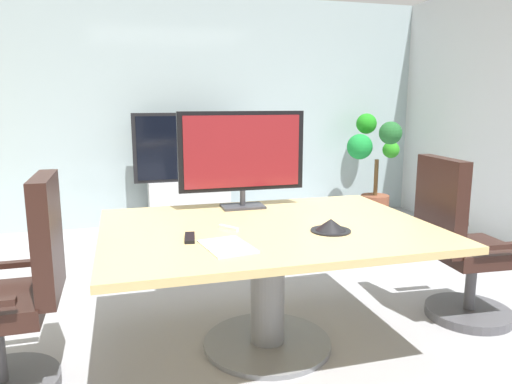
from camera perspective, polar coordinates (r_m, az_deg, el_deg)
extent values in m
plane|color=#99999E|center=(3.09, 1.66, -17.01)|extent=(7.17, 7.17, 0.00)
cube|color=#9EB2B7|center=(5.75, -7.58, 9.48)|extent=(5.76, 0.10, 2.63)
cube|color=tan|center=(2.74, 1.42, -4.44)|extent=(1.85, 1.35, 0.04)
cylinder|color=slate|center=(2.86, 1.38, -11.60)|extent=(0.20, 0.20, 0.70)
cylinder|color=slate|center=(3.01, 1.35, -17.50)|extent=(0.76, 0.76, 0.03)
cube|color=black|center=(2.56, -23.60, -4.88)|extent=(0.09, 0.46, 0.60)
cube|color=black|center=(2.90, -27.58, -7.71)|extent=(0.28, 0.05, 0.03)
cylinder|color=#4C4C51|center=(3.64, 23.94, -12.98)|extent=(0.56, 0.56, 0.06)
cylinder|color=#4C4C51|center=(3.56, 24.21, -9.88)|extent=(0.07, 0.07, 0.36)
cube|color=black|center=(3.49, 24.49, -6.49)|extent=(0.51, 0.51, 0.10)
cube|color=black|center=(3.26, 21.11, -1.43)|extent=(0.12, 0.46, 0.60)
cube|color=black|center=(3.25, 27.06, -5.75)|extent=(0.28, 0.07, 0.03)
cube|color=black|center=(3.65, 21.99, -3.61)|extent=(0.28, 0.07, 0.03)
cube|color=#333338|center=(3.19, -1.59, -1.72)|extent=(0.28, 0.18, 0.02)
cylinder|color=#333338|center=(3.18, -1.60, -0.70)|extent=(0.04, 0.04, 0.10)
cube|color=black|center=(3.15, -1.68, 4.88)|extent=(0.84, 0.04, 0.52)
cube|color=maroon|center=(3.13, -1.59, 4.84)|extent=(0.77, 0.01, 0.47)
cube|color=#B7BABC|center=(5.51, -7.96, -1.47)|extent=(0.90, 0.36, 0.55)
cube|color=black|center=(5.39, -8.11, 5.30)|extent=(1.20, 0.06, 0.76)
cube|color=black|center=(5.35, -8.06, 5.27)|extent=(1.12, 0.01, 0.69)
cylinder|color=brown|center=(6.07, 13.94, -1.76)|extent=(0.34, 0.34, 0.30)
cylinder|color=brown|center=(6.00, 14.10, 1.69)|extent=(0.05, 0.05, 0.44)
sphere|color=#2C9120|center=(6.10, 15.79, 4.87)|extent=(0.21, 0.21, 0.21)
sphere|color=#1E8A1B|center=(6.12, 13.02, 7.94)|extent=(0.25, 0.25, 0.25)
sphere|color=#198634|center=(5.90, 12.25, 5.29)|extent=(0.31, 0.31, 0.31)
sphere|color=#205D29|center=(5.75, 15.73, 6.79)|extent=(0.26, 0.26, 0.26)
cone|color=black|center=(2.64, 8.90, -3.92)|extent=(0.19, 0.19, 0.07)
cylinder|color=black|center=(2.65, 8.88, -4.57)|extent=(0.22, 0.22, 0.01)
cube|color=black|center=(2.50, -7.89, -5.41)|extent=(0.07, 0.18, 0.02)
cube|color=silver|center=(2.66, -3.27, -4.30)|extent=(0.09, 0.12, 0.02)
cube|color=white|center=(2.35, -3.44, -6.49)|extent=(0.26, 0.33, 0.01)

